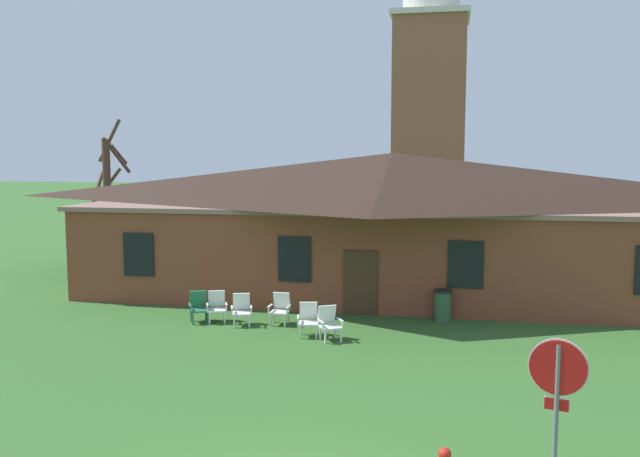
% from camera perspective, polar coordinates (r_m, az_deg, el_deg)
% --- Properties ---
extents(brick_building, '(22.87, 10.40, 5.23)m').
position_cam_1_polar(brick_building, '(26.54, 6.10, 0.82)').
color(brick_building, brown).
rests_on(brick_building, ground).
extents(dome_tower, '(5.18, 5.18, 20.24)m').
position_cam_1_polar(dome_tower, '(47.70, 9.23, 11.25)').
color(dome_tower, '#93563D').
rests_on(dome_tower, ground).
extents(stop_sign, '(0.78, 0.24, 2.76)m').
position_cam_1_polar(stop_sign, '(10.00, 19.38, -13.18)').
color(stop_sign, slate).
rests_on(stop_sign, ground).
extents(lawn_chair_by_porch, '(0.82, 0.85, 0.96)m').
position_cam_1_polar(lawn_chair_by_porch, '(21.46, -10.20, -6.45)').
color(lawn_chair_by_porch, '#28704C').
rests_on(lawn_chair_by_porch, ground).
extents(lawn_chair_near_door, '(0.77, 0.82, 0.96)m').
position_cam_1_polar(lawn_chair_near_door, '(21.38, -8.72, -6.46)').
color(lawn_chair_near_door, silver).
rests_on(lawn_chair_near_door, ground).
extents(lawn_chair_left_end, '(0.75, 0.81, 0.96)m').
position_cam_1_polar(lawn_chair_left_end, '(20.89, -6.65, -6.74)').
color(lawn_chair_left_end, silver).
rests_on(lawn_chair_left_end, ground).
extents(lawn_chair_middle, '(0.64, 0.67, 0.96)m').
position_cam_1_polar(lawn_chair_middle, '(20.89, -3.37, -6.71)').
color(lawn_chair_middle, silver).
rests_on(lawn_chair_middle, ground).
extents(lawn_chair_right_end, '(0.72, 0.76, 0.96)m').
position_cam_1_polar(lawn_chair_right_end, '(19.57, -0.99, -7.61)').
color(lawn_chair_right_end, silver).
rests_on(lawn_chair_right_end, ground).
extents(lawn_chair_far_side, '(0.83, 0.86, 0.96)m').
position_cam_1_polar(lawn_chair_far_side, '(19.14, 0.76, -7.92)').
color(lawn_chair_far_side, silver).
rests_on(lawn_chair_far_side, ground).
extents(bare_tree_beside_building, '(1.90, 1.90, 6.79)m').
position_cam_1_polar(bare_tree_beside_building, '(32.52, -17.47, 2.85)').
color(bare_tree_beside_building, brown).
rests_on(bare_tree_beside_building, ground).
extents(trash_bin, '(0.56, 0.56, 0.98)m').
position_cam_1_polar(trash_bin, '(21.55, 10.34, -6.40)').
color(trash_bin, '#335638').
rests_on(trash_bin, ground).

